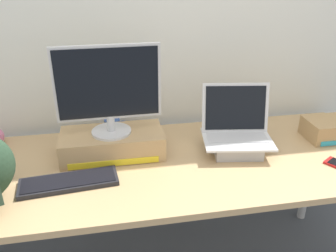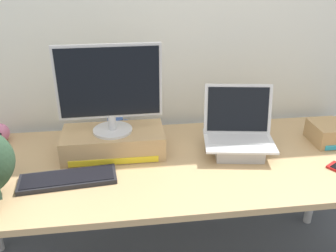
{
  "view_description": "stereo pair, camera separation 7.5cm",
  "coord_description": "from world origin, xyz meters",
  "px_view_note": "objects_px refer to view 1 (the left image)",
  "views": [
    {
      "loc": [
        -0.26,
        -1.41,
        1.61
      ],
      "look_at": [
        0.0,
        0.0,
        0.92
      ],
      "focal_mm": 38.24,
      "sensor_mm": 36.0,
      "label": 1
    },
    {
      "loc": [
        -0.18,
        -1.42,
        1.61
      ],
      "look_at": [
        0.0,
        0.0,
        0.92
      ],
      "focal_mm": 38.24,
      "sensor_mm": 36.0,
      "label": 2
    }
  ],
  "objects_px": {
    "desktop_monitor": "(108,89)",
    "coffee_mug": "(113,127)",
    "open_laptop": "(236,138)",
    "external_keyboard": "(69,182)",
    "toner_box_yellow": "(112,143)",
    "toner_box_cyan": "(336,128)"
  },
  "relations": [
    {
      "from": "desktop_monitor",
      "to": "external_keyboard",
      "type": "height_order",
      "value": "desktop_monitor"
    },
    {
      "from": "toner_box_yellow",
      "to": "external_keyboard",
      "type": "xyz_separation_m",
      "value": [
        -0.19,
        -0.22,
        -0.05
      ]
    },
    {
      "from": "desktop_monitor",
      "to": "toner_box_cyan",
      "type": "relative_size",
      "value": 1.46
    },
    {
      "from": "open_laptop",
      "to": "toner_box_yellow",
      "type": "bearing_deg",
      "value": -177.6
    },
    {
      "from": "desktop_monitor",
      "to": "coffee_mug",
      "type": "height_order",
      "value": "desktop_monitor"
    },
    {
      "from": "external_keyboard",
      "to": "coffee_mug",
      "type": "relative_size",
      "value": 3.33
    },
    {
      "from": "toner_box_yellow",
      "to": "external_keyboard",
      "type": "distance_m",
      "value": 0.29
    },
    {
      "from": "open_laptop",
      "to": "toner_box_cyan",
      "type": "height_order",
      "value": "open_laptop"
    },
    {
      "from": "desktop_monitor",
      "to": "open_laptop",
      "type": "relative_size",
      "value": 1.3
    },
    {
      "from": "toner_box_yellow",
      "to": "open_laptop",
      "type": "xyz_separation_m",
      "value": [
        0.59,
        -0.07,
        0.01
      ]
    },
    {
      "from": "open_laptop",
      "to": "external_keyboard",
      "type": "relative_size",
      "value": 0.87
    },
    {
      "from": "desktop_monitor",
      "to": "external_keyboard",
      "type": "distance_m",
      "value": 0.43
    },
    {
      "from": "toner_box_yellow",
      "to": "open_laptop",
      "type": "relative_size",
      "value": 1.33
    },
    {
      "from": "desktop_monitor",
      "to": "coffee_mug",
      "type": "xyz_separation_m",
      "value": [
        0.01,
        0.22,
        -0.29
      ]
    },
    {
      "from": "toner_box_yellow",
      "to": "coffee_mug",
      "type": "relative_size",
      "value": 3.85
    },
    {
      "from": "open_laptop",
      "to": "external_keyboard",
      "type": "xyz_separation_m",
      "value": [
        -0.79,
        -0.15,
        -0.05
      ]
    },
    {
      "from": "open_laptop",
      "to": "coffee_mug",
      "type": "xyz_separation_m",
      "value": [
        -0.58,
        0.28,
        -0.02
      ]
    },
    {
      "from": "open_laptop",
      "to": "toner_box_cyan",
      "type": "bearing_deg",
      "value": 12.86
    },
    {
      "from": "open_laptop",
      "to": "external_keyboard",
      "type": "distance_m",
      "value": 0.8
    },
    {
      "from": "open_laptop",
      "to": "toner_box_cyan",
      "type": "relative_size",
      "value": 1.12
    },
    {
      "from": "open_laptop",
      "to": "desktop_monitor",
      "type": "bearing_deg",
      "value": -177.49
    },
    {
      "from": "open_laptop",
      "to": "coffee_mug",
      "type": "distance_m",
      "value": 0.65
    }
  ]
}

